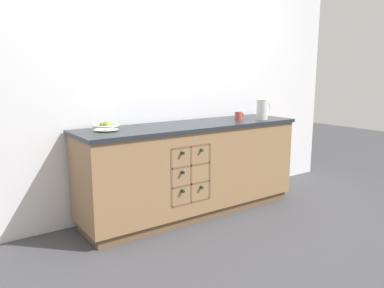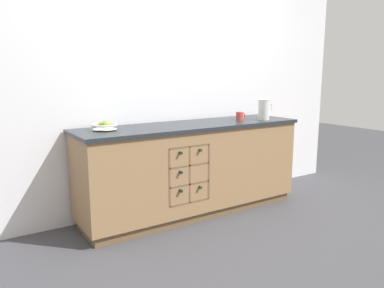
# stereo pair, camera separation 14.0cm
# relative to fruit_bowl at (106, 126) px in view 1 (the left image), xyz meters

# --- Properties ---
(ground_plane) EXTENTS (14.00, 14.00, 0.00)m
(ground_plane) POSITION_rel_fruit_bowl_xyz_m (0.86, -0.07, -0.95)
(ground_plane) COLOR #424247
(back_wall) EXTENTS (4.68, 0.06, 2.55)m
(back_wall) POSITION_rel_fruit_bowl_xyz_m (0.86, 0.29, 0.32)
(back_wall) COLOR white
(back_wall) RESTS_ON ground_plane
(kitchen_island) EXTENTS (2.32, 0.63, 0.91)m
(kitchen_island) POSITION_rel_fruit_bowl_xyz_m (0.86, -0.07, -0.49)
(kitchen_island) COLOR brown
(kitchen_island) RESTS_ON ground_plane
(fruit_bowl) EXTENTS (0.23, 0.23, 0.09)m
(fruit_bowl) POSITION_rel_fruit_bowl_xyz_m (0.00, 0.00, 0.00)
(fruit_bowl) COLOR silver
(fruit_bowl) RESTS_ON kitchen_island
(white_pitcher) EXTENTS (0.19, 0.12, 0.22)m
(white_pitcher) POSITION_rel_fruit_bowl_xyz_m (1.69, -0.21, 0.08)
(white_pitcher) COLOR silver
(white_pitcher) RESTS_ON kitchen_island
(ceramic_mug) EXTENTS (0.11, 0.08, 0.09)m
(ceramic_mug) POSITION_rel_fruit_bowl_xyz_m (1.44, -0.11, 0.01)
(ceramic_mug) COLOR #B7473D
(ceramic_mug) RESTS_ON kitchen_island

